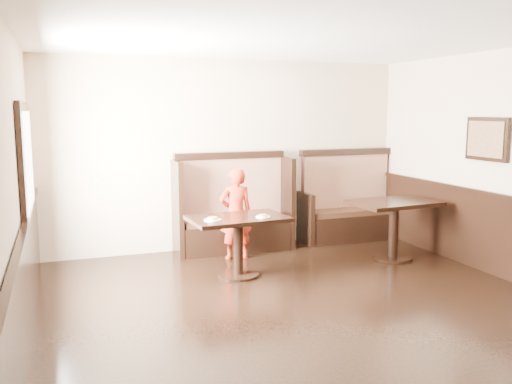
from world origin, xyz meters
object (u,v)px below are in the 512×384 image
table_main (238,231)px  booth_neighbor (348,210)px  child (236,214)px  booth_main (233,215)px  table_neighbor (394,216)px

table_main → booth_neighbor: bearing=25.2°
child → booth_main: bearing=-100.2°
booth_main → child: 0.53m
booth_main → child: bearing=-102.7°
booth_main → table_neighbor: bearing=-32.8°
booth_neighbor → table_neighbor: bearing=-90.0°
table_main → child: bearing=70.0°
child → table_main: bearing=76.6°
booth_neighbor → booth_main: bearing=179.9°
table_main → child: child is taller
booth_neighbor → child: (-2.06, -0.50, 0.16)m
booth_main → table_neighbor: 2.32m
table_main → child: size_ratio=0.97×
booth_main → booth_neighbor: same height
table_neighbor → booth_main: bearing=142.7°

